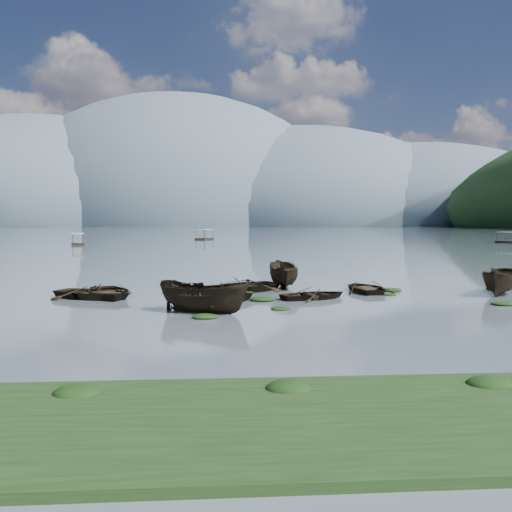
{
  "coord_description": "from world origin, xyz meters",
  "views": [
    {
      "loc": [
        -2.76,
        -25.42,
        4.18
      ],
      "look_at": [
        0.0,
        12.0,
        2.0
      ],
      "focal_mm": 40.0,
      "sensor_mm": 36.0,
      "label": 1
    }
  ],
  "objects": [
    {
      "name": "weed_clump_3",
      "position": [
        7.39,
        6.76,
        0.0
      ],
      "size": [
        0.79,
        0.67,
        0.18
      ],
      "primitive_type": "ellipsoid",
      "color": "black",
      "rests_on": "ground"
    },
    {
      "name": "weed_clump_7",
      "position": [
        8.09,
        8.57,
        0.0
      ],
      "size": [
        1.23,
        0.99,
        0.27
      ],
      "primitive_type": "ellipsoid",
      "color": "black",
      "rests_on": "ground"
    },
    {
      "name": "weed_clump_6",
      "position": [
        -0.87,
        7.99,
        0.0
      ],
      "size": [
        0.94,
        0.79,
        0.2
      ],
      "primitive_type": "ellipsoid",
      "color": "black",
      "rests_on": "ground"
    },
    {
      "name": "rowboat_6",
      "position": [
        -9.41,
        6.52,
        0.0
      ],
      "size": [
        5.74,
        5.14,
        0.98
      ],
      "primitive_type": "imported",
      "rotation": [
        0.0,
        0.0,
        1.1
      ],
      "color": "black",
      "rests_on": "ground"
    },
    {
      "name": "weed_clump_1",
      "position": [
        0.43,
        1.69,
        0.0
      ],
      "size": [
        0.95,
        0.76,
        0.21
      ],
      "primitive_type": "ellipsoid",
      "color": "black",
      "rests_on": "ground"
    },
    {
      "name": "weed_clump_4",
      "position": [
        11.95,
        2.41,
        0.0
      ],
      "size": [
        1.27,
        1.0,
        0.26
      ],
      "primitive_type": "ellipsoid",
      "color": "black",
      "rests_on": "ground"
    },
    {
      "name": "rowboat_7",
      "position": [
        -1.11,
        9.0,
        0.0
      ],
      "size": [
        6.24,
        5.92,
        1.05
      ],
      "primitive_type": "imported",
      "rotation": [
        0.0,
        0.0,
        5.34
      ],
      "color": "black",
      "rests_on": "ground"
    },
    {
      "name": "pontoon_left",
      "position": [
        -28.27,
        83.73,
        0.0
      ],
      "size": [
        3.55,
        6.01,
        2.16
      ],
      "primitive_type": null,
      "rotation": [
        0.0,
        0.0,
        0.23
      ],
      "color": "black",
      "rests_on": "ground"
    },
    {
      "name": "rowboat_8",
      "position": [
        1.69,
        11.27,
        0.0
      ],
      "size": [
        1.89,
        4.81,
        1.85
      ],
      "primitive_type": "imported",
      "rotation": [
        0.0,
        0.0,
        3.12
      ],
      "color": "black",
      "rests_on": "ground"
    },
    {
      "name": "weed_clump_5",
      "position": [
        -8.08,
        8.47,
        0.0
      ],
      "size": [
        0.98,
        0.79,
        0.21
      ],
      "primitive_type": "ellipsoid",
      "color": "black",
      "rests_on": "ground"
    },
    {
      "name": "ground_plane",
      "position": [
        0.0,
        0.0,
        0.0
      ],
      "size": [
        2400.0,
        2400.0,
        0.0
      ],
      "primitive_type": "plane",
      "color": "slate"
    },
    {
      "name": "rowboat_1",
      "position": [
        -2.48,
        4.46,
        0.0
      ],
      "size": [
        5.4,
        4.95,
        0.91
      ],
      "primitive_type": "imported",
      "rotation": [
        0.0,
        0.0,
        2.1
      ],
      "color": "black",
      "rests_on": "ground"
    },
    {
      "name": "near_shore",
      "position": [
        0.0,
        -14.0,
        0.0
      ],
      "size": [
        60.0,
        6.0,
        0.5
      ],
      "primitive_type": "cube",
      "color": "black",
      "rests_on": "ground"
    },
    {
      "name": "pontoon_right",
      "position": [
        58.95,
        89.75,
        0.0
      ],
      "size": [
        3.51,
        6.11,
        2.2
      ],
      "primitive_type": null,
      "rotation": [
        0.0,
        0.0,
        0.2
      ],
      "color": "black",
      "rests_on": "ground"
    },
    {
      "name": "haze_mtn_c",
      "position": [
        140.0,
        900.0,
        0.0
      ],
      "size": [
        520.0,
        520.0,
        260.0
      ],
      "primitive_type": "ellipsoid",
      "color": "#475666",
      "rests_on": "ground"
    },
    {
      "name": "rowboat_0",
      "position": [
        -8.72,
        6.91,
        0.0
      ],
      "size": [
        4.76,
        5.6,
        0.98
      ],
      "primitive_type": "imported",
      "rotation": [
        0.0,
        0.0,
        0.34
      ],
      "color": "black",
      "rests_on": "ground"
    },
    {
      "name": "haze_mtn_a",
      "position": [
        -260.0,
        900.0,
        0.0
      ],
      "size": [
        520.0,
        520.0,
        280.0
      ],
      "primitive_type": "ellipsoid",
      "color": "#475666",
      "rests_on": "ground"
    },
    {
      "name": "rowboat_5",
      "position": [
        13.89,
        6.44,
        0.0
      ],
      "size": [
        4.15,
        4.77,
        1.79
      ],
      "primitive_type": "imported",
      "rotation": [
        0.0,
        0.0,
        -0.63
      ],
      "color": "black",
      "rests_on": "ground"
    },
    {
      "name": "weed_clump_2",
      "position": [
        -0.17,
        4.84,
        0.0
      ],
      "size": [
        1.37,
        1.1,
        0.3
      ],
      "primitive_type": "ellipsoid",
      "color": "black",
      "rests_on": "ground"
    },
    {
      "name": "weed_clump_0",
      "position": [
        -3.17,
        -0.52,
        0.0
      ],
      "size": [
        1.17,
        0.96,
        0.26
      ],
      "primitive_type": "ellipsoid",
      "color": "black",
      "rests_on": "ground"
    },
    {
      "name": "haze_mtn_d",
      "position": [
        320.0,
        900.0,
        0.0
      ],
      "size": [
        520.0,
        520.0,
        220.0
      ],
      "primitive_type": "ellipsoid",
      "color": "#475666",
      "rests_on": "ground"
    },
    {
      "name": "haze_mtn_b",
      "position": [
        -60.0,
        900.0,
        0.0
      ],
      "size": [
        520.0,
        520.0,
        340.0
      ],
      "primitive_type": "ellipsoid",
      "color": "#475666",
      "rests_on": "ground"
    },
    {
      "name": "pontoon_centre",
      "position": [
        -5.14,
        119.11,
        0.0
      ],
      "size": [
        4.89,
        6.98,
        2.47
      ],
      "primitive_type": null,
      "rotation": [
        0.0,
        0.0,
        -0.38
      ],
      "color": "black",
      "rests_on": "ground"
    },
    {
      "name": "rowboat_4",
      "position": [
        2.75,
        5.5,
        0.0
      ],
      "size": [
        4.61,
        3.98,
        0.8
      ],
      "primitive_type": "imported",
      "rotation": [
        0.0,
        0.0,
        1.94
      ],
      "color": "black",
      "rests_on": "ground"
    },
    {
      "name": "rowboat_3",
      "position": [
        6.4,
        8.52,
        0.0
      ],
      "size": [
        3.2,
        4.29,
        0.85
      ],
      "primitive_type": "imported",
      "rotation": [
        0.0,
        0.0,
        3.21
      ],
      "color": "black",
      "rests_on": "ground"
    },
    {
      "name": "rowboat_2",
      "position": [
        -3.23,
        1.03,
        0.0
      ],
      "size": [
        5.01,
        3.84,
        1.83
      ],
      "primitive_type": "imported",
      "rotation": [
        0.0,
        0.0,
        1.07
      ],
      "color": "black",
      "rests_on": "ground"
    }
  ]
}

